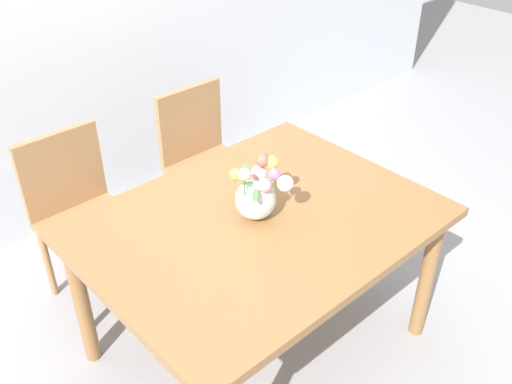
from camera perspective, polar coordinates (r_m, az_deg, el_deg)
name	(u,v)px	position (r m, az deg, el deg)	size (l,w,h in m)	color
ground_plane	(258,343)	(2.89, 0.25, -14.71)	(12.00, 12.00, 0.00)	#939399
dining_table	(259,235)	(2.43, 0.28, -4.32)	(1.42, 1.09, 0.75)	olive
chair_left	(78,209)	(2.96, -17.20, -1.63)	(0.42, 0.42, 0.90)	#9E7047
chair_right	(204,155)	(3.29, -5.21, 3.65)	(0.42, 0.42, 0.90)	#9E7047
flower_vase	(258,192)	(2.33, 0.22, -0.05)	(0.21, 0.27, 0.27)	silver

